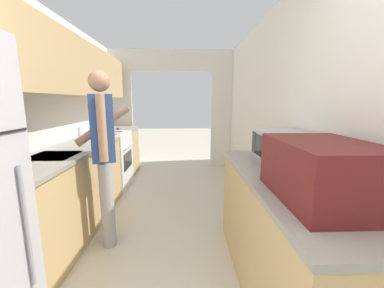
% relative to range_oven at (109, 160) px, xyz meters
% --- Properties ---
extents(wall_left, '(0.38, 7.05, 2.50)m').
position_rel_range_oven_xyz_m(wall_left, '(-0.26, -1.26, 1.05)').
color(wall_left, white).
rests_on(wall_left, ground_plane).
extents(wall_right, '(0.06, 7.05, 2.50)m').
position_rel_range_oven_xyz_m(wall_right, '(2.33, -1.67, 0.79)').
color(wall_right, white).
rests_on(wall_right, ground_plane).
extents(wall_far_with_doorway, '(3.01, 0.06, 2.50)m').
position_rel_range_oven_xyz_m(wall_far_with_doorway, '(1.00, 1.28, 0.98)').
color(wall_far_with_doorway, white).
rests_on(wall_far_with_doorway, ground_plane).
extents(counter_left, '(0.62, 3.61, 0.92)m').
position_rel_range_oven_xyz_m(counter_left, '(-0.01, -0.91, -0.00)').
color(counter_left, tan).
rests_on(counter_left, ground_plane).
extents(counter_right, '(0.62, 1.78, 0.92)m').
position_rel_range_oven_xyz_m(counter_right, '(2.00, -2.33, -0.01)').
color(counter_right, tan).
rests_on(counter_right, ground_plane).
extents(range_oven, '(0.66, 0.76, 1.06)m').
position_rel_range_oven_xyz_m(range_oven, '(0.00, 0.00, 0.00)').
color(range_oven, white).
rests_on(range_oven, ground_plane).
extents(person, '(0.54, 0.45, 1.72)m').
position_rel_range_oven_xyz_m(person, '(0.49, -1.62, 0.46)').
color(person, '#9E9E9E').
rests_on(person, ground_plane).
extents(suitcase, '(0.45, 0.67, 0.32)m').
position_rel_range_oven_xyz_m(suitcase, '(2.00, -2.71, 0.61)').
color(suitcase, '#5B1919').
rests_on(suitcase, counter_right).
extents(microwave, '(0.35, 0.47, 0.27)m').
position_rel_range_oven_xyz_m(microwave, '(2.11, -1.86, 0.59)').
color(microwave, '#B7B7BC').
rests_on(microwave, counter_right).
extents(knife, '(0.14, 0.32, 0.02)m').
position_rel_range_oven_xyz_m(knife, '(0.03, 0.58, 0.46)').
color(knife, '#B7B7BC').
rests_on(knife, counter_left).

